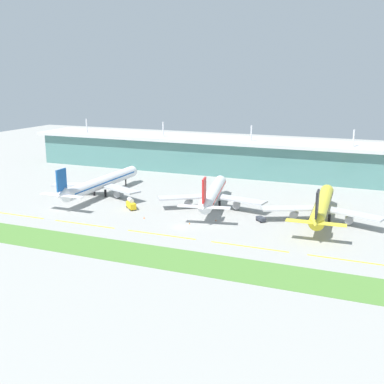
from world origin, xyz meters
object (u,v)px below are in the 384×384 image
airliner_far (322,206)px  pushback_tug (261,219)px  airliner_near (101,183)px  safety_cone_nose_front (144,218)px  airliner_middle (213,194)px  safety_cone_left_wingtip (216,220)px  fuel_truck (131,204)px  safety_cone_right_wingtip (189,223)px

airliner_far → pushback_tug: size_ratio=12.95×
airliner_near → safety_cone_nose_front: bearing=-35.1°
airliner_middle → pushback_tug: 28.29m
airliner_far → safety_cone_left_wingtip: (-39.97, -15.54, -6.10)m
airliner_far → airliner_near: bearing=178.6°
airliner_far → safety_cone_nose_front: bearing=-161.0°
fuel_truck → safety_cone_right_wingtip: fuel_truck is taller
airliner_near → safety_cone_left_wingtip: (66.24, -18.20, -6.11)m
safety_cone_left_wingtip → safety_cone_right_wingtip: bearing=-135.7°
airliner_middle → safety_cone_left_wingtip: airliner_middle is taller
airliner_near → pushback_tug: bearing=-8.2°
fuel_truck → pushback_tug: bearing=3.4°
airliner_near → airliner_far: (106.21, -2.66, -0.01)m
fuel_truck → airliner_near: bearing=148.4°
airliner_middle → safety_cone_nose_front: 34.08m
airliner_far → safety_cone_right_wingtip: bearing=-153.9°
safety_cone_nose_front → pushback_tug: bearing=17.2°
safety_cone_left_wingtip → pushback_tug: bearing=19.5°
airliner_middle → safety_cone_left_wingtip: 20.58m
fuel_truck → pushback_tug: (58.28, 3.48, -1.16)m
fuel_truck → safety_cone_left_wingtip: fuel_truck is taller
airliner_middle → safety_cone_right_wingtip: bearing=-91.2°
airliner_middle → airliner_far: bearing=-3.0°
airliner_near → fuel_truck: airliner_near is taller
airliner_middle → pushback_tug: size_ratio=12.32×
airliner_far → pushback_tug: 25.10m
safety_cone_left_wingtip → safety_cone_nose_front: same height
airliner_middle → fuel_truck: size_ratio=8.49×
fuel_truck → airliner_middle: bearing=24.9°
airliner_far → safety_cone_right_wingtip: 54.14m
airliner_near → safety_cone_left_wingtip: 68.97m
airliner_middle → fuel_truck: bearing=-155.1°
safety_cone_right_wingtip → airliner_middle: bearing=88.8°
pushback_tug → safety_cone_left_wingtip: size_ratio=6.89×
airliner_far → safety_cone_right_wingtip: (-48.31, -23.67, -6.10)m
fuel_truck → pushback_tug: size_ratio=1.45×
airliner_far → airliner_middle: bearing=177.0°
pushback_tug → safety_cone_left_wingtip: (-17.32, -6.15, -0.75)m
airliner_middle → pushback_tug: bearing=-25.4°
airliner_near → airliner_middle: 58.46m
airliner_near → airliner_middle: same height
airliner_near → airliner_middle: (58.46, -0.15, -0.01)m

